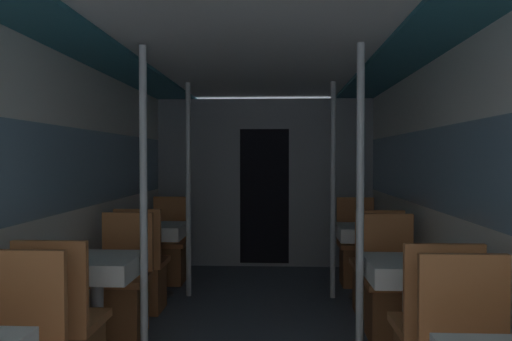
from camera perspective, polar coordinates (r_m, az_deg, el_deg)
wall_left at (r=3.99m, az=-21.46°, el=-2.87°), size 0.05×7.96×2.20m
wall_right at (r=3.85m, az=21.51°, el=-3.02°), size 0.05×7.96×2.20m
ceiling_panel at (r=3.72m, az=-0.39°, el=14.09°), size 2.87×7.96×0.07m
bulkhead_far at (r=6.57m, az=0.98°, el=-1.44°), size 2.81×0.09×2.20m
dining_table_left_1 at (r=3.70m, az=-17.73°, el=-11.12°), size 0.57×0.57×0.74m
chair_left_far_1 at (r=4.27m, az=-15.10°, el=-13.84°), size 0.42×0.42×0.97m
support_pole_left_1 at (r=3.53m, az=-12.73°, el=-3.90°), size 0.05×0.05×2.20m
dining_table_left_2 at (r=5.30m, az=-11.27°, el=-7.27°), size 0.57×0.57×0.74m
chair_left_near_2 at (r=4.85m, az=-12.82°, el=-11.99°), size 0.42×0.42×0.97m
chair_left_far_2 at (r=5.87m, az=-9.97°, el=-9.60°), size 0.42×0.42×0.97m
support_pole_left_2 at (r=5.18m, az=-7.73°, el=-2.18°), size 0.05×0.05×2.20m
dining_table_right_1 at (r=3.59m, az=17.11°, el=-11.52°), size 0.57×0.57×0.74m
chair_right_far_1 at (r=4.18m, az=15.17°, el=-14.21°), size 0.42×0.42×0.97m
support_pole_right_1 at (r=3.44m, az=11.81°, el=-4.02°), size 0.05×0.05×2.20m
dining_table_right_2 at (r=5.22m, az=12.43°, el=-7.41°), size 0.57×0.57×0.74m
chair_right_near_2 at (r=4.76m, az=13.53°, el=-12.24°), size 0.42×0.42×0.97m
chair_right_far_2 at (r=5.80m, az=11.49°, el=-9.75°), size 0.42×0.42×0.97m
support_pole_right_2 at (r=5.12m, az=8.80°, el=-2.22°), size 0.05×0.05×2.20m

